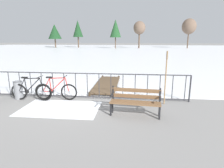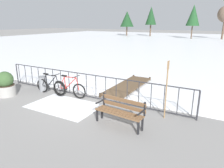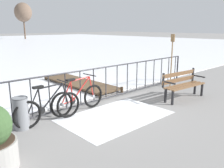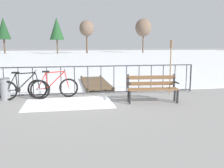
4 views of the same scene
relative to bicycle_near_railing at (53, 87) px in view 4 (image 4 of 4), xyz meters
The scene contains 14 objects.
ground_plane 0.87m from the bicycle_near_railing, 19.78° to the left, with size 160.00×160.00×0.00m, color gray.
frozen_pond 28.68m from the bicycle_near_railing, 88.51° to the left, with size 80.00×56.00×0.03m, color white.
snow_patch 1.12m from the bicycle_near_railing, 61.49° to the right, with size 2.74×1.76×0.01m, color white.
railing_fence 0.82m from the bicycle_near_railing, 19.78° to the left, with size 9.06×0.06×1.07m.
bicycle_near_railing is the anchor object (origin of this frame).
bicycle_second 0.97m from the bicycle_near_railing, behind, with size 1.71×0.52×0.97m.
park_bench 3.38m from the bicycle_near_railing, 21.44° to the right, with size 1.64×0.63×0.89m.
trash_bin 1.57m from the bicycle_near_railing, behind, with size 0.35×0.35×0.73m.
oar_upright 4.31m from the bicycle_near_railing, ahead, with size 0.04×0.16×1.98m.
wooden_dock 2.96m from the bicycle_near_railing, 54.01° to the left, with size 1.10×3.74×0.20m.
tree_far_west 42.47m from the bicycle_near_railing, 68.48° to the left, with size 3.11×3.11×6.55m.
tree_west_mid 37.29m from the bicycle_near_railing, 91.28° to the left, with size 2.51×2.51×6.30m.
tree_centre 41.58m from the bicycle_near_railing, 104.29° to the left, with size 2.43×2.43×6.44m.
tree_east_mid 38.78m from the bicycle_near_railing, 83.34° to the left, with size 2.65×2.65×6.00m.
Camera 4 is at (-0.32, -9.12, 1.88)m, focal length 40.75 mm.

